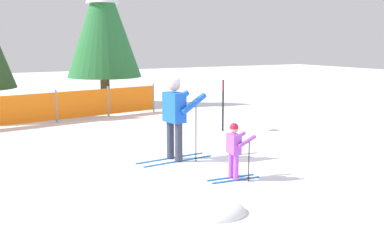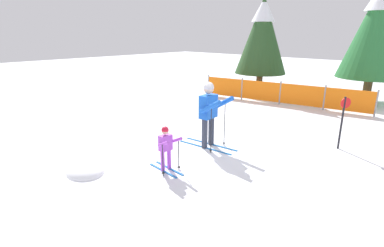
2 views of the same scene
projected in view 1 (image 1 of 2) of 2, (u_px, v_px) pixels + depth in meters
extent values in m
plane|color=white|center=(174.00, 162.00, 9.75)|extent=(60.00, 60.00, 0.00)
cube|color=#1966B2|center=(171.00, 158.00, 10.04)|extent=(1.64, 0.21, 0.02)
cube|color=#1966B2|center=(179.00, 161.00, 9.78)|extent=(1.64, 0.21, 0.02)
cylinder|color=#333847|center=(170.00, 139.00, 9.97)|extent=(0.16, 0.16, 0.78)
cylinder|color=#333847|center=(179.00, 142.00, 9.72)|extent=(0.16, 0.16, 0.78)
cube|color=blue|center=(174.00, 107.00, 9.72)|extent=(0.32, 0.51, 0.61)
cylinder|color=blue|center=(177.00, 101.00, 10.11)|extent=(0.61, 0.18, 0.42)
cylinder|color=blue|center=(194.00, 104.00, 9.62)|extent=(0.61, 0.18, 0.42)
sphere|color=#D8AD8C|center=(174.00, 85.00, 9.65)|extent=(0.26, 0.26, 0.26)
sphere|color=silver|center=(174.00, 82.00, 9.64)|extent=(0.27, 0.27, 0.27)
cylinder|color=black|center=(178.00, 127.00, 10.24)|extent=(0.02, 0.02, 1.21)
cylinder|color=black|center=(179.00, 152.00, 10.34)|extent=(0.07, 0.07, 0.01)
cylinder|color=black|center=(196.00, 132.00, 9.73)|extent=(0.02, 0.02, 1.21)
cylinder|color=black|center=(196.00, 158.00, 9.82)|extent=(0.07, 0.07, 0.01)
cube|color=#1966B2|center=(231.00, 177.00, 8.62)|extent=(0.95, 0.12, 0.02)
cube|color=#1966B2|center=(236.00, 180.00, 8.45)|extent=(0.95, 0.12, 0.02)
cylinder|color=#B24CD8|center=(231.00, 165.00, 8.58)|extent=(0.09, 0.09, 0.45)
cylinder|color=#B24CD8|center=(236.00, 167.00, 8.41)|extent=(0.09, 0.09, 0.45)
cube|color=#B24CD8|center=(234.00, 144.00, 8.43)|extent=(0.18, 0.29, 0.35)
cylinder|color=#B24CD8|center=(237.00, 138.00, 8.64)|extent=(0.36, 0.10, 0.22)
cylinder|color=#B24CD8|center=(247.00, 141.00, 8.33)|extent=(0.36, 0.10, 0.22)
sphere|color=#D8AD8C|center=(234.00, 129.00, 8.38)|extent=(0.15, 0.15, 0.15)
sphere|color=red|center=(234.00, 127.00, 8.38)|extent=(0.16, 0.16, 0.16)
cylinder|color=black|center=(236.00, 156.00, 8.75)|extent=(0.02, 0.02, 0.70)
cylinder|color=black|center=(236.00, 172.00, 8.80)|extent=(0.07, 0.07, 0.01)
cylinder|color=black|center=(249.00, 162.00, 8.36)|extent=(0.02, 0.02, 0.70)
cylinder|color=black|center=(249.00, 178.00, 8.41)|extent=(0.07, 0.07, 0.01)
cylinder|color=gray|center=(56.00, 106.00, 14.39)|extent=(0.06, 0.06, 0.99)
cylinder|color=gray|center=(108.00, 102.00, 15.48)|extent=(0.06, 0.06, 0.99)
cylinder|color=gray|center=(153.00, 98.00, 16.56)|extent=(0.06, 0.06, 0.99)
cube|color=orange|center=(27.00, 109.00, 13.85)|extent=(1.74, 0.32, 0.83)
cube|color=orange|center=(83.00, 104.00, 14.93)|extent=(1.74, 0.32, 0.83)
cube|color=orange|center=(132.00, 99.00, 16.02)|extent=(1.74, 0.32, 0.83)
cylinder|color=#4C3823|center=(105.00, 91.00, 18.17)|extent=(0.34, 0.34, 1.08)
cone|color=#297138|center=(103.00, 22.00, 17.73)|extent=(2.75, 2.75, 4.03)
cylinder|color=black|center=(223.00, 106.00, 12.97)|extent=(0.05, 0.05, 1.39)
cylinder|color=red|center=(223.00, 86.00, 12.91)|extent=(0.18, 0.24, 0.28)
ellipsoid|color=white|center=(216.00, 214.00, 6.84)|extent=(0.91, 0.77, 0.36)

